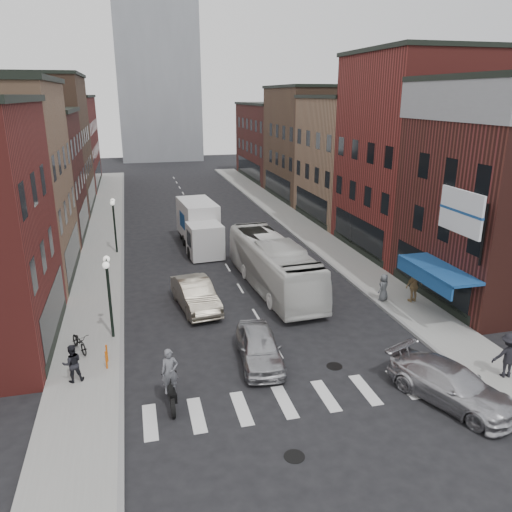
{
  "coord_description": "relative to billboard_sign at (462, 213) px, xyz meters",
  "views": [
    {
      "loc": [
        -6.03,
        -18.79,
        11.29
      ],
      "look_at": [
        0.34,
        6.41,
        2.87
      ],
      "focal_mm": 35.0,
      "sensor_mm": 36.0,
      "label": 1
    }
  ],
  "objects": [
    {
      "name": "ground",
      "position": [
        -8.59,
        -0.5,
        -6.13
      ],
      "size": [
        160.0,
        160.0,
        0.0
      ],
      "primitive_type": "plane",
      "color": "black",
      "rests_on": "ground"
    },
    {
      "name": "sedan_left_far",
      "position": [
        -11.61,
        6.21,
        -5.32
      ],
      "size": [
        2.38,
        5.13,
        1.63
      ],
      "primitive_type": "imported",
      "rotation": [
        0.0,
        0.0,
        0.14
      ],
      "color": "#A79C87",
      "rests_on": "ground"
    },
    {
      "name": "bldg_left_far_a",
      "position": [
        -23.58,
        34.5,
        0.52
      ],
      "size": [
        10.3,
        12.2,
        13.3
      ],
      "color": "brown",
      "rests_on": "ground"
    },
    {
      "name": "curb_left",
      "position": [
        -15.59,
        21.5,
        -6.13
      ],
      "size": [
        0.2,
        74.0,
        0.16
      ],
      "primitive_type": "cube",
      "color": "gray",
      "rests_on": "ground"
    },
    {
      "name": "bldg_right_mid_b",
      "position": [
        6.41,
        23.5,
        -0.48
      ],
      "size": [
        10.3,
        10.2,
        11.3
      ],
      "color": "#9B7355",
      "rests_on": "ground"
    },
    {
      "name": "ped_right_b",
      "position": [
        0.37,
        3.81,
        -5.05
      ],
      "size": [
        1.16,
        0.69,
        1.87
      ],
      "primitive_type": "imported",
      "rotation": [
        0.0,
        0.0,
        3.28
      ],
      "color": "#95774B",
      "rests_on": "sidewalk_right"
    },
    {
      "name": "streetlamp_far",
      "position": [
        -15.99,
        17.5,
        -3.22
      ],
      "size": [
        0.32,
        1.22,
        4.11
      ],
      "color": "black",
      "rests_on": "ground"
    },
    {
      "name": "bldg_left_far_b",
      "position": [
        -23.58,
        48.5,
        -0.48
      ],
      "size": [
        10.3,
        16.2,
        11.3
      ],
      "color": "maroon",
      "rests_on": "ground"
    },
    {
      "name": "bldg_right_mid_a",
      "position": [
        6.41,
        13.5,
        1.02
      ],
      "size": [
        10.3,
        10.2,
        14.3
      ],
      "color": "maroon",
      "rests_on": "ground"
    },
    {
      "name": "sidewalk_right",
      "position": [
        -0.09,
        21.5,
        -6.06
      ],
      "size": [
        3.0,
        74.0,
        0.15
      ],
      "primitive_type": "cube",
      "color": "gray",
      "rests_on": "ground"
    },
    {
      "name": "ped_right_c",
      "position": [
        -1.19,
        4.38,
        -5.2
      ],
      "size": [
        0.91,
        0.81,
        1.56
      ],
      "primitive_type": "imported",
      "rotation": [
        0.0,
        0.0,
        3.66
      ],
      "color": "#53555A",
      "rests_on": "sidewalk_right"
    },
    {
      "name": "crosswalk_stripes",
      "position": [
        -8.59,
        -3.5,
        -6.13
      ],
      "size": [
        12.0,
        2.2,
        0.01
      ],
      "primitive_type": "cube",
      "color": "silver",
      "rests_on": "ground"
    },
    {
      "name": "awning_blue",
      "position": [
        0.34,
        2.0,
        -3.5
      ],
      "size": [
        1.8,
        5.0,
        0.78
      ],
      "color": "navy",
      "rests_on": "ground"
    },
    {
      "name": "bldg_left_mid_b",
      "position": [
        -23.58,
        23.5,
        -0.98
      ],
      "size": [
        10.3,
        10.2,
        10.3
      ],
      "color": "#461E19",
      "rests_on": "ground"
    },
    {
      "name": "ped_left_solo",
      "position": [
        -17.45,
        -0.2,
        -5.17
      ],
      "size": [
        0.86,
        0.6,
        1.62
      ],
      "primitive_type": "imported",
      "rotation": [
        0.0,
        0.0,
        3.34
      ],
      "color": "black",
      "rests_on": "sidewalk_left"
    },
    {
      "name": "curb_right",
      "position": [
        -1.59,
        21.5,
        -6.13
      ],
      "size": [
        0.2,
        74.0,
        0.16
      ],
      "primitive_type": "cube",
      "color": "gray",
      "rests_on": "ground"
    },
    {
      "name": "curb_car",
      "position": [
        -3.31,
        -5.0,
        -5.4
      ],
      "size": [
        3.85,
        5.48,
        1.47
      ],
      "primitive_type": "imported",
      "rotation": [
        0.0,
        0.0,
        0.39
      ],
      "color": "#B5B4B9",
      "rests_on": "ground"
    },
    {
      "name": "sedan_left_near",
      "position": [
        -9.68,
        -0.35,
        -5.38
      ],
      "size": [
        2.19,
        4.58,
        1.51
      ],
      "primitive_type": "imported",
      "rotation": [
        0.0,
        0.0,
        -0.09
      ],
      "color": "#A9A9AD",
      "rests_on": "ground"
    },
    {
      "name": "sidewalk_left",
      "position": [
        -17.09,
        21.5,
        -6.06
      ],
      "size": [
        3.0,
        74.0,
        0.15
      ],
      "primitive_type": "cube",
      "color": "gray",
      "rests_on": "ground"
    },
    {
      "name": "bldg_right_far_a",
      "position": [
        6.41,
        34.5,
        0.02
      ],
      "size": [
        10.3,
        12.2,
        12.3
      ],
      "color": "brown",
      "rests_on": "ground"
    },
    {
      "name": "parked_bicycle",
      "position": [
        -17.42,
        2.4,
        -5.53
      ],
      "size": [
        1.23,
        1.8,
        0.9
      ],
      "primitive_type": "imported",
      "rotation": [
        0.0,
        0.0,
        0.41
      ],
      "color": "black",
      "rests_on": "sidewalk_left"
    },
    {
      "name": "motorcycle_rider",
      "position": [
        -13.73,
        -2.64,
        -5.02
      ],
      "size": [
        0.68,
        2.33,
        2.37
      ],
      "rotation": [
        0.0,
        0.0,
        0.08
      ],
      "color": "black",
      "rests_on": "ground"
    },
    {
      "name": "billboard_sign",
      "position": [
        0.0,
        0.0,
        0.0
      ],
      "size": [
        1.52,
        3.0,
        3.7
      ],
      "color": "black",
      "rests_on": "ground"
    },
    {
      "name": "bldg_right_far_b",
      "position": [
        6.41,
        48.5,
        -0.98
      ],
      "size": [
        10.3,
        16.2,
        10.3
      ],
      "color": "#461E19",
      "rests_on": "ground"
    },
    {
      "name": "streetlamp_near",
      "position": [
        -15.99,
        3.5,
        -3.22
      ],
      "size": [
        0.32,
        1.22,
        4.11
      ],
      "color": "black",
      "rests_on": "ground"
    },
    {
      "name": "box_truck",
      "position": [
        -9.74,
        17.61,
        -4.43
      ],
      "size": [
        2.82,
        8.07,
        3.45
      ],
      "rotation": [
        0.0,
        0.0,
        0.08
      ],
      "color": "silver",
      "rests_on": "ground"
    },
    {
      "name": "bike_rack",
      "position": [
        -16.19,
        0.8,
        -5.58
      ],
      "size": [
        0.08,
        0.68,
        0.8
      ],
      "color": "#D8590C",
      "rests_on": "sidewalk_left"
    },
    {
      "name": "transit_bus",
      "position": [
        -6.63,
        8.05,
        -4.6
      ],
      "size": [
        3.24,
        11.16,
        3.07
      ],
      "primitive_type": "imported",
      "rotation": [
        0.0,
        0.0,
        0.06
      ],
      "color": "silver",
      "rests_on": "ground"
    },
    {
      "name": "distant_tower",
      "position": [
        -8.59,
        77.5,
        18.87
      ],
      "size": [
        14.0,
        14.0,
        50.0
      ],
      "primitive_type": "cube",
      "color": "#9399A0",
      "rests_on": "ground"
    },
    {
      "name": "ped_right_a",
      "position": [
        -0.12,
        -4.18,
        -5.02
      ],
      "size": [
        1.34,
        0.85,
        1.93
      ],
      "primitive_type": "imported",
      "rotation": [
        0.0,
        0.0,
        2.94
      ],
      "color": "black",
      "rests_on": "sidewalk_right"
    }
  ]
}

